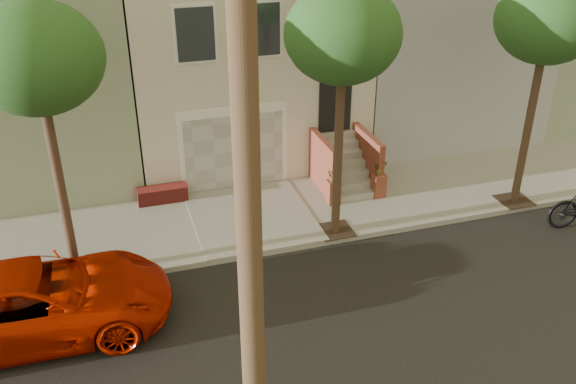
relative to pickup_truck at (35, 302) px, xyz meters
name	(u,v)px	position (x,y,z in m)	size (l,w,h in m)	color
ground	(358,338)	(6.25, -2.20, -0.77)	(90.00, 90.00, 0.00)	black
sidewalk	(282,213)	(6.25, 3.15, -0.69)	(40.00, 3.70, 0.15)	gray
house_row	(230,36)	(6.26, 8.99, 2.88)	(33.10, 11.70, 7.00)	beige
tree_left	(36,60)	(0.75, 1.70, 4.49)	(2.70, 2.57, 6.30)	#2D2116
tree_mid	(343,36)	(7.25, 1.70, 4.49)	(2.70, 2.57, 6.30)	#2D2116
tree_right	(549,20)	(12.75, 1.70, 4.49)	(2.70, 2.57, 6.30)	#2D2116
pickup_truck	(35,302)	(0.00, 0.00, 0.00)	(2.54, 5.52, 1.53)	#B61700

